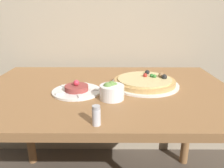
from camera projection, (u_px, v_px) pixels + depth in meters
dining_table at (106, 105)px, 1.15m from camera, size 1.30×0.87×0.75m
pizza_plate at (145, 82)px, 1.16m from camera, size 0.36×0.36×0.06m
tartare_plate at (77, 90)px, 1.06m from camera, size 0.24×0.24×0.06m
small_bowl at (112, 91)px, 0.97m from camera, size 0.11×0.11×0.08m
salt_shaker at (96, 116)px, 0.75m from camera, size 0.03×0.03×0.07m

